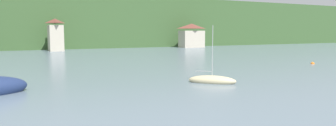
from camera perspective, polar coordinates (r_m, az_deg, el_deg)
wooded_hillside at (r=129.54m, az=-19.75°, el=6.23°), size 352.00×72.53×28.64m
shore_building_westcentral at (r=83.15m, az=-19.82°, el=4.79°), size 3.44×5.85×8.03m
shore_building_central at (r=95.43m, az=4.32°, el=4.94°), size 7.30×4.45×7.18m
sailboat_mid_6 at (r=29.72m, az=8.04°, el=-3.18°), size 4.21×4.16×5.67m
mooring_buoy_near at (r=51.49m, az=24.85°, el=-0.14°), size 0.56×0.56×0.56m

